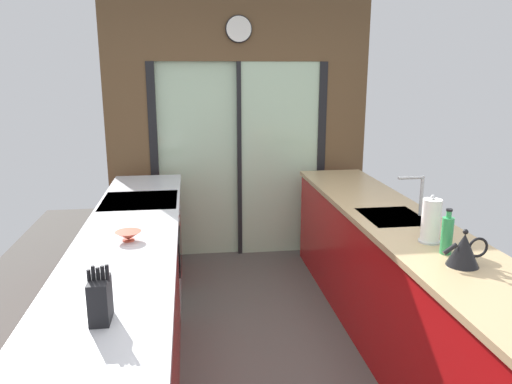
# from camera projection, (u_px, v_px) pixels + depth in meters

# --- Properties ---
(ground_plane) EXTENTS (5.04, 7.60, 0.02)m
(ground_plane) POSITION_uv_depth(u_px,v_px,m) (266.00, 341.00, 3.60)
(ground_plane) COLOR #4C4742
(back_wall_unit) EXTENTS (2.64, 0.12, 2.70)m
(back_wall_unit) POSITION_uv_depth(u_px,v_px,m) (239.00, 110.00, 4.96)
(back_wall_unit) COLOR brown
(back_wall_unit) RESTS_ON ground_plane
(left_counter_run) EXTENTS (0.62, 3.80, 0.92)m
(left_counter_run) POSITION_uv_depth(u_px,v_px,m) (127.00, 322.00, 2.91)
(left_counter_run) COLOR #AD0C0F
(left_counter_run) RESTS_ON ground_plane
(right_counter_run) EXTENTS (0.62, 3.80, 0.92)m
(right_counter_run) POSITION_uv_depth(u_px,v_px,m) (406.00, 292.00, 3.32)
(right_counter_run) COLOR #AD0C0F
(right_counter_run) RESTS_ON ground_plane
(sink_faucet) EXTENTS (0.19, 0.02, 0.29)m
(sink_faucet) POSITION_uv_depth(u_px,v_px,m) (418.00, 190.00, 3.42)
(sink_faucet) COLOR #B7BABC
(sink_faucet) RESTS_ON right_counter_run
(oven_range) EXTENTS (0.60, 0.60, 0.92)m
(oven_range) POSITION_uv_depth(u_px,v_px,m) (143.00, 255.00, 3.99)
(oven_range) COLOR #B7BABC
(oven_range) RESTS_ON ground_plane
(mixing_bowl_far) EXTENTS (0.16, 0.16, 0.06)m
(mixing_bowl_far) POSITION_uv_depth(u_px,v_px,m) (128.00, 236.00, 2.95)
(mixing_bowl_far) COLOR #BC4C38
(mixing_bowl_far) RESTS_ON left_counter_run
(knife_block) EXTENTS (0.09, 0.14, 0.24)m
(knife_block) POSITION_uv_depth(u_px,v_px,m) (100.00, 299.00, 1.99)
(knife_block) COLOR black
(knife_block) RESTS_ON left_counter_run
(kettle) EXTENTS (0.25, 0.17, 0.20)m
(kettle) POSITION_uv_depth(u_px,v_px,m) (464.00, 250.00, 2.56)
(kettle) COLOR black
(kettle) RESTS_ON right_counter_run
(soap_bottle) EXTENTS (0.06, 0.06, 0.26)m
(soap_bottle) POSITION_uv_depth(u_px,v_px,m) (447.00, 235.00, 2.72)
(soap_bottle) COLOR #339E56
(soap_bottle) RESTS_ON right_counter_run
(paper_towel_roll) EXTENTS (0.13, 0.13, 0.29)m
(paper_towel_roll) POSITION_uv_depth(u_px,v_px,m) (431.00, 221.00, 2.90)
(paper_towel_roll) COLOR #B7BABC
(paper_towel_roll) RESTS_ON right_counter_run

